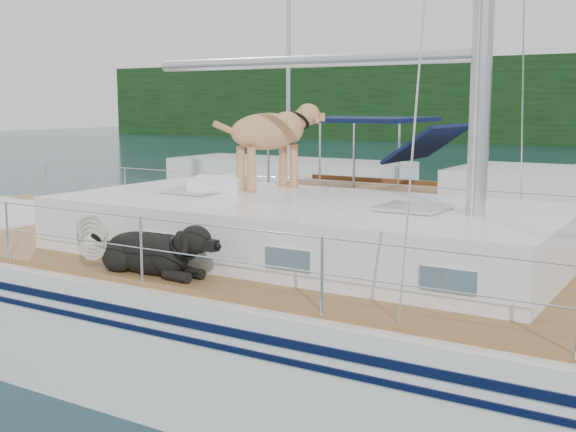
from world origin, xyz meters
The scene contains 4 objects.
ground centered at (0.00, 0.00, 0.00)m, with size 120.00×120.00×0.00m, color black.
main_sailboat centered at (0.09, 0.00, 0.68)m, with size 12.00×3.81×14.01m.
neighbor_sailboat centered at (1.77, 6.07, 0.63)m, with size 11.00×3.50×13.30m.
bg_boat_west centered at (-8.00, 14.00, 0.45)m, with size 8.00×3.00×11.65m.
Camera 1 is at (4.52, -6.32, 2.80)m, focal length 45.00 mm.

